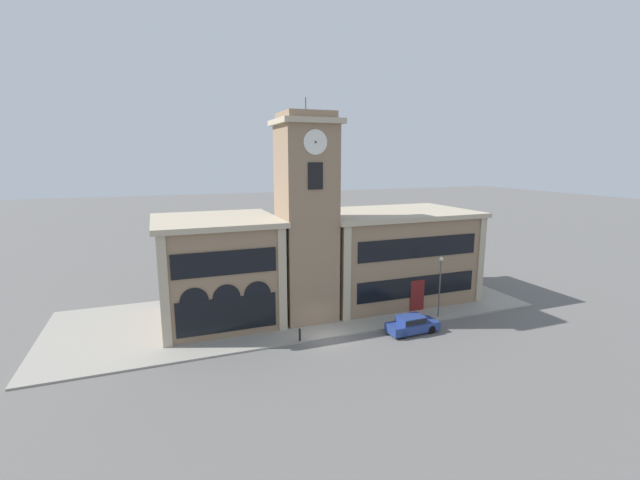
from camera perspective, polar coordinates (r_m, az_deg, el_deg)
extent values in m
plane|color=#605E5B|center=(35.79, 1.07, -13.10)|extent=(300.00, 300.00, 0.00)
cube|color=gray|center=(42.19, -2.76, -9.19)|extent=(44.18, 14.76, 0.15)
cube|color=#897056|center=(38.01, -1.83, 1.97)|extent=(4.60, 4.60, 17.31)
cube|color=tan|center=(37.67, -1.92, 15.44)|extent=(5.30, 5.30, 0.45)
cube|color=#897056|center=(37.71, -1.92, 16.23)|extent=(4.23, 4.23, 0.60)
cylinder|color=#4C4C51|center=(37.81, -1.93, 17.59)|extent=(0.10, 0.10, 1.20)
cylinder|color=silver|center=(35.36, -0.62, 12.92)|extent=(2.02, 0.10, 2.02)
cylinder|color=black|center=(35.30, -0.57, 12.93)|extent=(0.16, 0.04, 0.16)
cylinder|color=silver|center=(38.41, 1.49, 12.76)|extent=(0.10, 2.02, 2.02)
cylinder|color=black|center=(38.43, 1.59, 12.76)|extent=(0.04, 0.16, 0.16)
cube|color=black|center=(35.38, -0.61, 8.53)|extent=(1.29, 0.10, 2.20)
cube|color=#897056|center=(39.69, -13.51, -4.14)|extent=(9.99, 9.87, 8.92)
cube|color=tan|center=(38.77, -13.81, 2.57)|extent=(10.69, 10.57, 0.45)
cube|color=tan|center=(34.60, -20.06, -6.74)|extent=(0.70, 0.16, 8.92)
cube|color=tan|center=(35.86, -5.01, -5.49)|extent=(0.70, 0.16, 8.92)
cube|color=black|center=(34.43, -12.53, -3.02)|extent=(8.19, 0.10, 1.96)
cube|color=black|center=(35.69, -12.24, -9.71)|extent=(7.99, 0.10, 2.86)
cylinder|color=black|center=(34.96, -16.42, -7.88)|extent=(2.20, 0.06, 2.20)
cylinder|color=black|center=(35.21, -12.33, -7.54)|extent=(2.20, 0.06, 2.20)
cylinder|color=black|center=(35.63, -8.34, -7.18)|extent=(2.20, 0.06, 2.20)
cube|color=#897056|center=(45.50, 9.48, -2.19)|extent=(15.49, 9.87, 8.75)
cube|color=tan|center=(44.70, 9.67, 3.57)|extent=(16.19, 10.57, 0.45)
cube|color=tan|center=(37.86, 3.62, -4.72)|extent=(0.70, 0.16, 8.75)
cube|color=tan|center=(45.88, 20.68, -2.64)|extent=(0.70, 0.16, 8.75)
cube|color=black|center=(40.99, 13.08, -1.01)|extent=(12.70, 0.10, 1.92)
cube|color=maroon|center=(42.19, 12.81, -7.30)|extent=(1.50, 0.12, 3.15)
cube|color=black|center=(41.92, 12.86, -6.07)|extent=(12.70, 0.10, 1.96)
cube|color=navy|center=(37.63, 12.23, -11.19)|extent=(4.50, 1.87, 0.74)
cube|color=navy|center=(37.30, 12.04, -10.31)|extent=(2.18, 1.63, 0.57)
cube|color=black|center=(37.30, 12.04, -10.31)|extent=(2.10, 1.66, 0.43)
cylinder|color=black|center=(39.04, 13.26, -10.74)|extent=(0.71, 0.24, 0.70)
cylinder|color=black|center=(37.92, 14.63, -11.47)|extent=(0.71, 0.24, 0.70)
cylinder|color=black|center=(37.57, 9.78, -11.49)|extent=(0.71, 0.24, 0.70)
cylinder|color=black|center=(36.40, 11.09, -12.28)|extent=(0.71, 0.24, 0.70)
cylinder|color=#4C4C51|center=(40.73, 15.65, -6.30)|extent=(0.12, 0.12, 5.28)
sphere|color=silver|center=(40.01, 15.86, -2.44)|extent=(0.36, 0.36, 0.36)
cylinder|color=black|center=(35.01, -2.72, -12.60)|extent=(0.18, 0.18, 0.90)
sphere|color=black|center=(34.80, -2.72, -11.80)|extent=(0.16, 0.16, 0.16)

